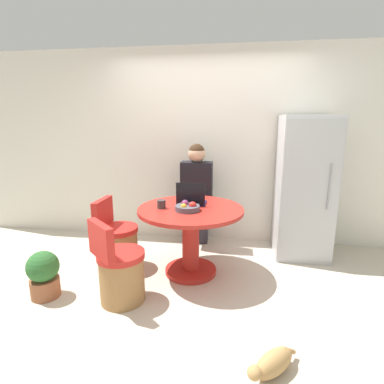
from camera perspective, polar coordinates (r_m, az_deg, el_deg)
name	(u,v)px	position (r m, az deg, el deg)	size (l,w,h in m)	color
ground_plane	(193,289)	(3.17, 0.22, -18.03)	(12.00, 12.00, 0.00)	beige
wall_back	(208,148)	(4.13, 2.99, 8.43)	(7.00, 0.06, 2.60)	silver
refrigerator	(304,188)	(3.90, 20.54, 0.80)	(0.63, 0.67, 1.72)	silver
dining_table	(191,229)	(3.26, -0.25, -7.00)	(1.13, 1.13, 0.75)	#B2261E
chair_left_side	(118,244)	(3.58, -13.93, -9.52)	(0.44, 0.44, 0.80)	#9E7042
chair_near_left_corner	(120,273)	(2.94, -13.53, -14.77)	(0.51, 0.51, 0.80)	#9E7042
person_seated	(197,190)	(3.95, 0.96, 0.38)	(0.40, 0.37, 1.38)	#2D2D38
laptop	(191,200)	(3.29, -0.13, -1.45)	(0.31, 0.22, 0.26)	#141947
fruit_bowl	(188,207)	(3.08, -0.86, -2.92)	(0.25, 0.25, 0.10)	#4C4C56
coffee_cup	(161,204)	(3.18, -5.85, -2.31)	(0.09, 0.09, 0.09)	#383333
cat	(273,363)	(2.35, 15.09, -28.99)	(0.36, 0.35, 0.17)	tan
potted_plant	(44,274)	(3.27, -26.41, -13.76)	(0.30, 0.30, 0.46)	#935638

